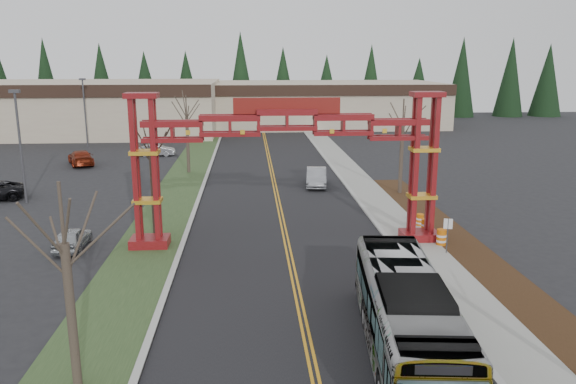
{
  "coord_description": "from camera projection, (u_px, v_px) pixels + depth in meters",
  "views": [
    {
      "loc": [
        -2.13,
        -13.59,
        10.67
      ],
      "look_at": [
        -0.17,
        14.61,
        3.98
      ],
      "focal_mm": 35.0,
      "sensor_mm": 36.0,
      "label": 1
    }
  ],
  "objects": [
    {
      "name": "street_sign",
      "position": [
        448.0,
        229.0,
        31.02
      ],
      "size": [
        0.47,
        0.17,
        2.12
      ],
      "color": "#3F3F44",
      "rests_on": "ground"
    },
    {
      "name": "transit_bus",
      "position": [
        406.0,
        316.0,
        20.34
      ],
      "size": [
        3.83,
        11.63,
        3.18
      ],
      "primitive_type": "imported",
      "rotation": [
        0.0,
        0.0,
        -0.1
      ],
      "color": "#989B9F",
      "rests_on": "ground"
    },
    {
      "name": "landscape_strip",
      "position": [
        516.0,
        293.0,
        26.18
      ],
      "size": [
        2.6,
        50.0,
        0.12
      ],
      "primitive_type": "cube",
      "color": "#311E10",
      "rests_on": "ground"
    },
    {
      "name": "bare_tree_median_near",
      "position": [
        64.0,
        244.0,
        17.67
      ],
      "size": [
        3.04,
        3.04,
        7.03
      ],
      "color": "#382D26",
      "rests_on": "ground"
    },
    {
      "name": "parked_car_mid_a",
      "position": [
        81.0,
        158.0,
        57.99
      ],
      "size": [
        4.02,
        5.72,
        1.54
      ],
      "primitive_type": "imported",
      "rotation": [
        0.0,
        0.0,
        3.54
      ],
      "color": "maroon",
      "rests_on": "ground"
    },
    {
      "name": "barrel_south",
      "position": [
        441.0,
        238.0,
        32.66
      ],
      "size": [
        0.57,
        0.57,
        1.06
      ],
      "color": "#D6660B",
      "rests_on": "ground"
    },
    {
      "name": "bare_tree_median_mid",
      "position": [
        151.0,
        154.0,
        33.52
      ],
      "size": [
        3.06,
        3.06,
        7.19
      ],
      "color": "#382D26",
      "rests_on": "ground"
    },
    {
      "name": "parked_car_far_a",
      "position": [
        156.0,
        150.0,
        63.5
      ],
      "size": [
        4.13,
        1.49,
        1.35
      ],
      "primitive_type": "imported",
      "rotation": [
        0.0,
        0.0,
        1.56
      ],
      "color": "#A1A2A8",
      "rests_on": "ground"
    },
    {
      "name": "curb_right",
      "position": [
        365.0,
        210.0,
        40.47
      ],
      "size": [
        0.3,
        110.0,
        0.15
      ],
      "primitive_type": "cube",
      "color": "#AFAFAA",
      "rests_on": "ground"
    },
    {
      "name": "lane_line_left",
      "position": [
        279.0,
        212.0,
        40.06
      ],
      "size": [
        0.12,
        100.0,
        0.01
      ],
      "primitive_type": "cube",
      "color": "orange",
      "rests_on": "road"
    },
    {
      "name": "bare_tree_right_far",
      "position": [
        403.0,
        126.0,
        44.31
      ],
      "size": [
        3.12,
        3.12,
        7.67
      ],
      "color": "#382D26",
      "rests_on": "ground"
    },
    {
      "name": "barrel_mid",
      "position": [
        425.0,
        227.0,
        34.93
      ],
      "size": [
        0.54,
        0.54,
        1.01
      ],
      "color": "#D6660B",
      "rests_on": "ground"
    },
    {
      "name": "retail_building_east",
      "position": [
        322.0,
        104.0,
        93.28
      ],
      "size": [
        38.0,
        20.3,
        7.0
      ],
      "color": "#B9A58D",
      "rests_on": "ground"
    },
    {
      "name": "light_pole_near",
      "position": [
        20.0,
        139.0,
        41.7
      ],
      "size": [
        0.74,
        0.37,
        8.53
      ],
      "color": "#3F3F44",
      "rests_on": "ground"
    },
    {
      "name": "parked_car_near_a",
      "position": [
        72.0,
        238.0,
        32.29
      ],
      "size": [
        1.52,
        3.76,
        1.28
      ],
      "primitive_type": "imported",
      "rotation": [
        0.0,
        0.0,
        3.14
      ],
      "color": "#A7ACAF",
      "rests_on": "ground"
    },
    {
      "name": "bare_tree_median_far",
      "position": [
        187.0,
        117.0,
        52.86
      ],
      "size": [
        3.09,
        3.09,
        7.43
      ],
      "color": "#382D26",
      "rests_on": "ground"
    },
    {
      "name": "retail_building_west",
      "position": [
        60.0,
        107.0,
        82.76
      ],
      "size": [
        46.0,
        22.3,
        7.5
      ],
      "color": "#B9A58D",
      "rests_on": "ground"
    },
    {
      "name": "road",
      "position": [
        280.0,
        213.0,
        40.07
      ],
      "size": [
        12.0,
        110.0,
        0.02
      ],
      "primitive_type": "cube",
      "color": "black",
      "rests_on": "ground"
    },
    {
      "name": "sidewalk_right",
      "position": [
        385.0,
        210.0,
        40.56
      ],
      "size": [
        2.6,
        110.0,
        0.14
      ],
      "primitive_type": "cube",
      "color": "gray",
      "rests_on": "ground"
    },
    {
      "name": "curb_left",
      "position": [
        194.0,
        213.0,
        39.64
      ],
      "size": [
        0.3,
        110.0,
        0.15
      ],
      "primitive_type": "cube",
      "color": "#AFAFAA",
      "rests_on": "ground"
    },
    {
      "name": "silver_sedan",
      "position": [
        316.0,
        177.0,
        48.37
      ],
      "size": [
        2.2,
        4.93,
        1.57
      ],
      "primitive_type": "imported",
      "rotation": [
        0.0,
        0.0,
        -0.12
      ],
      "color": "#A5A8AD",
      "rests_on": "ground"
    },
    {
      "name": "conifer_treeline",
      "position": [
        261.0,
        83.0,
        103.63
      ],
      "size": [
        116.1,
        5.6,
        13.0
      ],
      "color": "black",
      "rests_on": "ground"
    },
    {
      "name": "grass_median",
      "position": [
        167.0,
        214.0,
        39.52
      ],
      "size": [
        4.0,
        110.0,
        0.08
      ],
      "primitive_type": "cube",
      "color": "#2C4221",
      "rests_on": "ground"
    },
    {
      "name": "barrel_north",
      "position": [
        420.0,
        221.0,
        36.47
      ],
      "size": [
        0.48,
        0.48,
        0.9
      ],
      "color": "#D6660B",
      "rests_on": "ground"
    },
    {
      "name": "gateway_arch",
      "position": [
        287.0,
        144.0,
        31.9
      ],
      "size": [
        18.2,
        1.6,
        8.9
      ],
      "color": "maroon",
      "rests_on": "ground"
    },
    {
      "name": "lane_line_right",
      "position": [
        282.0,
        212.0,
        40.07
      ],
      "size": [
        0.12,
        100.0,
        0.01
      ],
      "primitive_type": "cube",
      "color": "orange",
      "rests_on": "road"
    },
    {
      "name": "light_pole_far",
      "position": [
        85.0,
        108.0,
        69.32
      ],
      "size": [
        0.73,
        0.37,
        8.43
      ],
      "color": "#3F3F44",
      "rests_on": "ground"
    }
  ]
}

